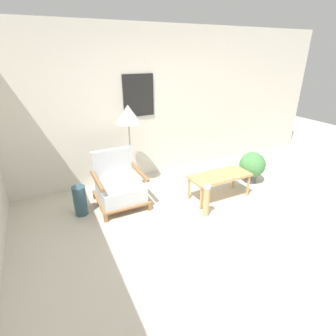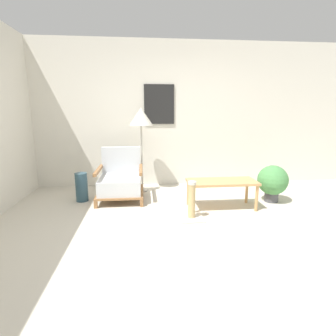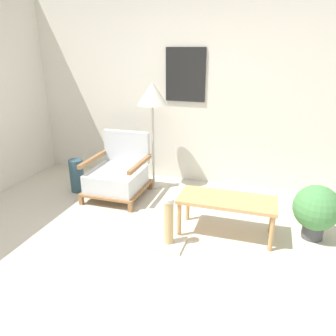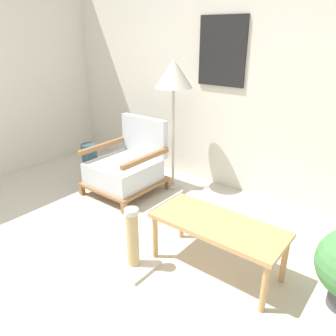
% 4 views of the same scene
% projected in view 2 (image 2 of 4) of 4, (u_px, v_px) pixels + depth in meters
% --- Properties ---
extents(ground_plane, '(14.00, 14.00, 0.00)m').
position_uv_depth(ground_plane, '(191.00, 238.00, 2.99)').
color(ground_plane, beige).
extents(wall_back, '(8.00, 0.09, 2.70)m').
position_uv_depth(wall_back, '(170.00, 115.00, 4.99)').
color(wall_back, silver).
rests_on(wall_back, ground_plane).
extents(armchair, '(0.74, 0.78, 0.83)m').
position_uv_depth(armchair, '(120.00, 181.00, 4.29)').
color(armchair, olive).
rests_on(armchair, ground_plane).
extents(floor_lamp, '(0.41, 0.41, 1.48)m').
position_uv_depth(floor_lamp, '(141.00, 119.00, 4.51)').
color(floor_lamp, '#B7B2A8').
rests_on(floor_lamp, ground_plane).
extents(coffee_table, '(1.02, 0.44, 0.42)m').
position_uv_depth(coffee_table, '(222.00, 184.00, 3.87)').
color(coffee_table, tan).
rests_on(coffee_table, ground_plane).
extents(vase, '(0.19, 0.19, 0.46)m').
position_uv_depth(vase, '(82.00, 187.00, 4.20)').
color(vase, '#2D4C5B').
rests_on(vase, ground_plane).
extents(potted_plant, '(0.47, 0.47, 0.59)m').
position_uv_depth(potted_plant, '(273.00, 181.00, 4.15)').
color(potted_plant, '#4C4C51').
rests_on(potted_plant, ground_plane).
extents(scratching_post, '(0.32, 0.32, 0.53)m').
position_uv_depth(scratching_post, '(192.00, 207.00, 3.48)').
color(scratching_post, beige).
rests_on(scratching_post, ground_plane).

